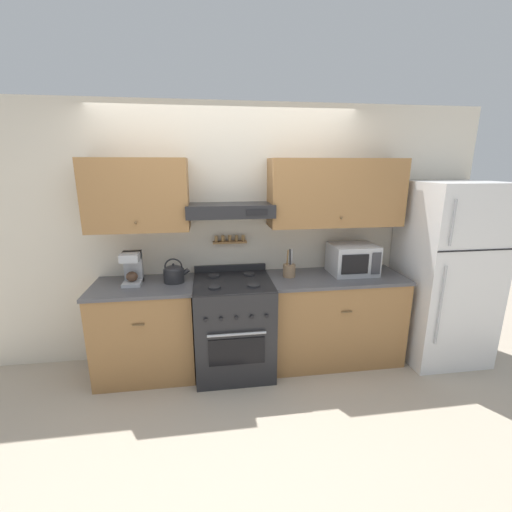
# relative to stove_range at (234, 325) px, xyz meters

# --- Properties ---
(ground_plane) EXTENTS (16.00, 16.00, 0.00)m
(ground_plane) POSITION_rel_stove_range_xyz_m (0.00, -0.27, -0.46)
(ground_plane) COLOR #B2A38E
(wall_back) EXTENTS (5.20, 0.46, 2.55)m
(wall_back) POSITION_rel_stove_range_xyz_m (0.08, 0.33, 0.95)
(wall_back) COLOR beige
(wall_back) RESTS_ON ground_plane
(counter_left) EXTENTS (0.93, 0.64, 0.90)m
(counter_left) POSITION_rel_stove_range_xyz_m (-0.83, 0.05, -0.01)
(counter_left) COLOR olive
(counter_left) RESTS_ON ground_plane
(counter_right) EXTENTS (1.34, 0.64, 0.90)m
(counter_right) POSITION_rel_stove_range_xyz_m (1.04, 0.05, -0.01)
(counter_right) COLOR olive
(counter_right) RESTS_ON ground_plane
(stove_range) EXTENTS (0.73, 0.74, 0.98)m
(stove_range) POSITION_rel_stove_range_xyz_m (0.00, 0.00, 0.00)
(stove_range) COLOR #232326
(stove_range) RESTS_ON ground_plane
(refrigerator) EXTENTS (0.80, 0.78, 1.82)m
(refrigerator) POSITION_rel_stove_range_xyz_m (2.16, -0.03, 0.45)
(refrigerator) COLOR white
(refrigerator) RESTS_ON ground_plane
(tea_kettle) EXTENTS (0.25, 0.19, 0.23)m
(tea_kettle) POSITION_rel_stove_range_xyz_m (-0.54, 0.10, 0.53)
(tea_kettle) COLOR #232326
(tea_kettle) RESTS_ON counter_left
(coffee_maker) EXTENTS (0.16, 0.24, 0.30)m
(coffee_maker) POSITION_rel_stove_range_xyz_m (-0.92, 0.13, 0.59)
(coffee_maker) COLOR #ADAFB5
(coffee_maker) RESTS_ON counter_left
(microwave) EXTENTS (0.44, 0.38, 0.30)m
(microwave) POSITION_rel_stove_range_xyz_m (1.22, 0.11, 0.59)
(microwave) COLOR #ADAFB5
(microwave) RESTS_ON counter_right
(utensil_crock) EXTENTS (0.12, 0.12, 0.28)m
(utensil_crock) POSITION_rel_stove_range_xyz_m (0.57, 0.10, 0.51)
(utensil_crock) COLOR #8E7051
(utensil_crock) RESTS_ON counter_right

